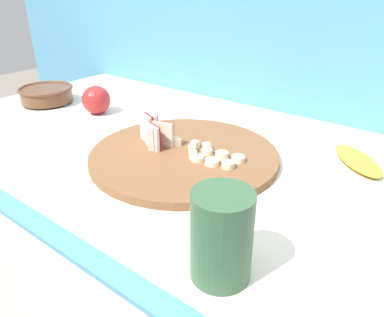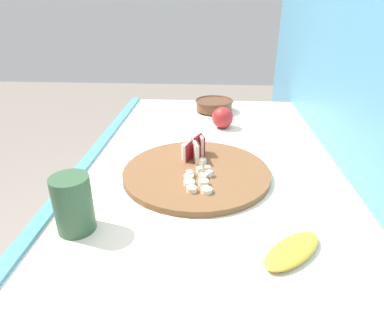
% 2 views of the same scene
% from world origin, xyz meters
% --- Properties ---
extents(tiled_countertop, '(1.36, 0.79, 0.94)m').
position_xyz_m(tiled_countertop, '(0.00, -0.00, 0.47)').
color(tiled_countertop, silver).
rests_on(tiled_countertop, ground).
extents(tile_backsplash, '(2.40, 0.04, 1.44)m').
position_xyz_m(tile_backsplash, '(0.00, 0.41, 0.72)').
color(tile_backsplash, '#4C8EB2').
rests_on(tile_backsplash, ground).
extents(cutting_board, '(0.42, 0.42, 0.02)m').
position_xyz_m(cutting_board, '(0.10, -0.03, 0.94)').
color(cutting_board, brown).
rests_on(cutting_board, tiled_countertop).
extents(apple_wedge_fan, '(0.10, 0.07, 0.06)m').
position_xyz_m(apple_wedge_fan, '(0.01, -0.04, 0.98)').
color(apple_wedge_fan, maroon).
rests_on(apple_wedge_fan, cutting_board).
extents(apple_dice_pile, '(0.10, 0.08, 0.02)m').
position_xyz_m(apple_dice_pile, '(0.11, -0.02, 0.96)').
color(apple_dice_pile, beige).
rests_on(apple_dice_pile, cutting_board).
extents(banana_slice_rows, '(0.10, 0.08, 0.01)m').
position_xyz_m(banana_slice_rows, '(0.19, -0.02, 0.96)').
color(banana_slice_rows, beige).
rests_on(banana_slice_rows, cutting_board).
extents(ceramic_bowl, '(0.17, 0.17, 0.05)m').
position_xyz_m(ceramic_bowl, '(-0.51, 0.02, 0.96)').
color(ceramic_bowl, brown).
rests_on(ceramic_bowl, tiled_countertop).
extents(banana_peel, '(0.16, 0.16, 0.02)m').
position_xyz_m(banana_peel, '(0.42, 0.18, 0.94)').
color(banana_peel, gold).
rests_on(banana_peel, tiled_countertop).
extents(small_jar, '(0.08, 0.08, 0.13)m').
position_xyz_m(small_jar, '(0.36, -0.28, 1.00)').
color(small_jar, '#335638').
rests_on(small_jar, tiled_countertop).
extents(whole_apple, '(0.08, 0.08, 0.08)m').
position_xyz_m(whole_apple, '(-0.30, 0.05, 0.98)').
color(whole_apple, '#A32323').
rests_on(whole_apple, tiled_countertop).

